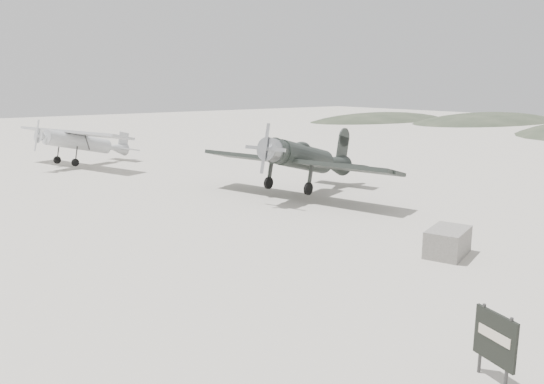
{
  "coord_description": "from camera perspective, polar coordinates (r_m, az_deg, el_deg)",
  "views": [
    {
      "loc": [
        -13.34,
        -15.16,
        5.58
      ],
      "look_at": [
        -1.29,
        0.59,
        1.5
      ],
      "focal_mm": 35.0,
      "sensor_mm": 36.0,
      "label": 1
    }
  ],
  "objects": [
    {
      "name": "highwing_monoplane",
      "position": [
        38.65,
        -19.79,
        5.36
      ],
      "size": [
        7.33,
        10.19,
        2.9
      ],
      "rotation": [
        0.0,
        0.23,
        0.3
      ],
      "color": "#A4A6AA",
      "rests_on": "ground"
    },
    {
      "name": "sign_board",
      "position": [
        11.16,
        22.87,
        -14.39
      ],
      "size": [
        0.32,
        0.98,
        1.43
      ],
      "rotation": [
        0.0,
        0.0,
        -0.26
      ],
      "color": "#333333",
      "rests_on": "ground"
    },
    {
      "name": "equipment_block",
      "position": [
        18.48,
        18.37,
        -5.12
      ],
      "size": [
        2.05,
        1.63,
        0.89
      ],
      "primitive_type": "cube",
      "rotation": [
        0.0,
        0.0,
        0.33
      ],
      "color": "#64615D",
      "rests_on": "ground"
    },
    {
      "name": "ground",
      "position": [
        20.95,
        3.79,
        -3.85
      ],
      "size": [
        160.0,
        160.0,
        0.0
      ],
      "primitive_type": "plane",
      "color": "#ABA598",
      "rests_on": "ground"
    },
    {
      "name": "hill_east_north",
      "position": [
        85.28,
        22.24,
        7.03
      ],
      "size": [
        36.0,
        18.0,
        6.0
      ],
      "primitive_type": "ellipsoid",
      "color": "#2B3526",
      "rests_on": "ground"
    },
    {
      "name": "hill_northeast",
      "position": [
        84.18,
        11.62,
        7.6
      ],
      "size": [
        32.0,
        16.0,
        5.2
      ],
      "primitive_type": "ellipsoid",
      "color": "#2B3526",
      "rests_on": "ground"
    },
    {
      "name": "lowwing_monoplane",
      "position": [
        26.93,
        3.8,
        3.6
      ],
      "size": [
        7.8,
        10.75,
        3.47
      ],
      "rotation": [
        0.0,
        0.24,
        0.26
      ],
      "color": "black",
      "rests_on": "ground"
    }
  ]
}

